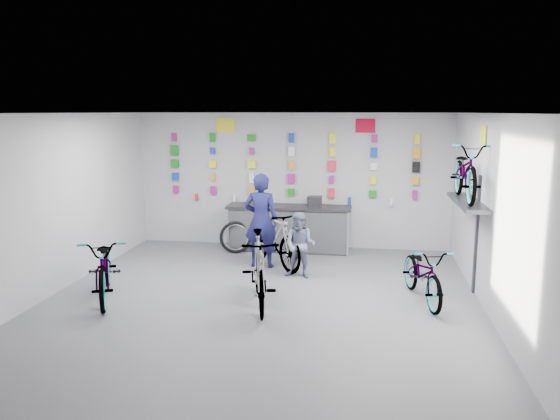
% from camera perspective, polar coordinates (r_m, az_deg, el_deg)
% --- Properties ---
extents(floor, '(8.00, 8.00, 0.00)m').
position_cam_1_polar(floor, '(8.74, -2.32, -9.99)').
color(floor, '#57575D').
rests_on(floor, ground).
extents(ceiling, '(8.00, 8.00, 0.00)m').
position_cam_1_polar(ceiling, '(8.20, -2.48, 10.08)').
color(ceiling, white).
rests_on(ceiling, wall_back).
extents(wall_back, '(7.00, 0.00, 7.00)m').
position_cam_1_polar(wall_back, '(12.25, 1.23, 3.11)').
color(wall_back, '#B6B6B9').
rests_on(wall_back, floor).
extents(wall_front, '(7.00, 0.00, 7.00)m').
position_cam_1_polar(wall_front, '(4.61, -12.20, -9.31)').
color(wall_front, '#B6B6B9').
rests_on(wall_front, floor).
extents(wall_left, '(0.00, 8.00, 8.00)m').
position_cam_1_polar(wall_left, '(9.65, -23.25, 0.33)').
color(wall_left, '#B6B6B9').
rests_on(wall_left, floor).
extents(wall_right, '(0.00, 8.00, 8.00)m').
position_cam_1_polar(wall_right, '(8.41, 21.72, -0.93)').
color(wall_right, '#B6B6B9').
rests_on(wall_right, floor).
extents(counter, '(2.70, 0.66, 1.00)m').
position_cam_1_polar(counter, '(11.97, 0.92, -1.98)').
color(counter, black).
rests_on(counter, floor).
extents(merch_wall, '(5.57, 0.08, 1.57)m').
position_cam_1_polar(merch_wall, '(12.14, 1.42, 4.50)').
color(merch_wall, '#A4187E').
rests_on(merch_wall, wall_back).
extents(wall_bracket, '(0.39, 1.90, 2.00)m').
position_cam_1_polar(wall_bracket, '(9.53, 19.13, 0.27)').
color(wall_bracket, '#333338').
rests_on(wall_bracket, wall_right).
extents(sign_left, '(0.42, 0.02, 0.30)m').
position_cam_1_polar(sign_left, '(12.42, -5.71, 8.81)').
color(sign_left, yellow).
rests_on(sign_left, wall_back).
extents(sign_right, '(0.42, 0.02, 0.30)m').
position_cam_1_polar(sign_right, '(12.03, 8.91, 8.69)').
color(sign_right, red).
rests_on(sign_right, wall_back).
extents(sign_side, '(0.02, 0.40, 0.30)m').
position_cam_1_polar(sign_side, '(9.44, 20.46, 7.35)').
color(sign_side, yellow).
rests_on(sign_side, wall_right).
extents(bike_left, '(1.47, 2.15, 1.07)m').
position_cam_1_polar(bike_left, '(9.36, -17.80, -5.68)').
color(bike_left, gray).
rests_on(bike_left, floor).
extents(bike_center, '(1.00, 2.02, 1.17)m').
position_cam_1_polar(bike_center, '(8.57, -2.20, -6.29)').
color(bike_center, gray).
rests_on(bike_center, floor).
extents(bike_right, '(0.99, 1.87, 0.93)m').
position_cam_1_polar(bike_right, '(9.11, 14.72, -6.39)').
color(bike_right, gray).
rests_on(bike_right, floor).
extents(bike_service, '(1.67, 1.81, 1.16)m').
position_cam_1_polar(bike_service, '(10.70, -0.69, -2.96)').
color(bike_service, gray).
rests_on(bike_service, floor).
extents(bike_wall, '(0.63, 1.80, 0.95)m').
position_cam_1_polar(bike_wall, '(9.44, 18.87, 3.80)').
color(bike_wall, gray).
rests_on(bike_wall, wall_bracket).
extents(clerk, '(0.71, 0.49, 1.86)m').
position_cam_1_polar(clerk, '(10.64, -1.98, -1.10)').
color(clerk, '#161748').
rests_on(clerk, floor).
extents(customer, '(0.67, 0.57, 1.22)m').
position_cam_1_polar(customer, '(10.01, 2.12, -3.70)').
color(customer, slate).
rests_on(customer, floor).
extents(spare_wheel, '(0.71, 0.40, 0.70)m').
position_cam_1_polar(spare_wheel, '(11.85, -4.67, -2.86)').
color(spare_wheel, black).
rests_on(spare_wheel, floor).
extents(register, '(0.28, 0.30, 0.22)m').
position_cam_1_polar(register, '(11.80, 3.68, 0.90)').
color(register, black).
rests_on(register, counter).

